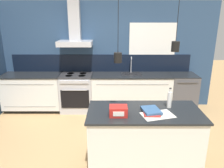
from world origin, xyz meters
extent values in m
plane|color=tan|center=(0.00, 0.00, 0.00)|extent=(16.00, 16.00, 0.00)
cube|color=navy|center=(0.00, 2.03, 1.30)|extent=(5.60, 0.06, 2.60)
cube|color=black|center=(0.00, 1.99, 1.12)|extent=(4.42, 0.02, 0.43)
cube|color=white|center=(1.25, 1.99, 1.62)|extent=(1.12, 0.01, 0.96)
cube|color=black|center=(1.25, 1.99, 1.62)|extent=(1.04, 0.01, 0.88)
cube|color=#B5B5BA|center=(-0.59, 1.77, 1.64)|extent=(0.80, 0.46, 0.12)
cube|color=#B5B5BA|center=(-0.59, 1.86, 2.15)|extent=(0.26, 0.20, 0.90)
cylinder|color=black|center=(0.35, -0.38, 2.19)|extent=(0.01, 0.01, 0.82)
cylinder|color=black|center=(0.35, -0.38, 1.71)|extent=(0.11, 0.11, 0.14)
sphere|color=#F9D18C|center=(0.35, -0.38, 1.71)|extent=(0.06, 0.06, 0.06)
cylinder|color=black|center=(1.14, -0.35, 2.26)|extent=(0.01, 0.01, 0.67)
cylinder|color=black|center=(1.14, -0.35, 1.86)|extent=(0.11, 0.11, 0.14)
sphere|color=#F9D18C|center=(1.14, -0.35, 1.86)|extent=(0.06, 0.06, 0.06)
cube|color=black|center=(-1.67, 1.72, 0.04)|extent=(1.34, 0.56, 0.09)
cube|color=silver|center=(-1.67, 1.69, 0.48)|extent=(1.38, 0.62, 0.79)
cube|color=gray|center=(-1.67, 1.38, 0.76)|extent=(1.21, 0.01, 0.01)
cube|color=gray|center=(-1.67, 1.38, 0.21)|extent=(1.21, 0.01, 0.01)
cube|color=black|center=(-1.67, 1.69, 0.90)|extent=(1.40, 0.64, 0.03)
cube|color=black|center=(0.74, 1.72, 0.04)|extent=(1.83, 0.56, 0.09)
cube|color=silver|center=(0.74, 1.69, 0.48)|extent=(1.88, 0.62, 0.79)
cube|color=gray|center=(0.74, 1.38, 0.76)|extent=(1.66, 0.01, 0.01)
cube|color=gray|center=(0.74, 1.38, 0.21)|extent=(1.66, 0.01, 0.01)
cube|color=black|center=(0.74, 1.69, 0.90)|extent=(1.91, 0.64, 0.03)
cube|color=#262628|center=(0.74, 1.74, 0.91)|extent=(0.48, 0.34, 0.01)
cylinder|color=#B5B5BA|center=(0.74, 1.87, 1.10)|extent=(0.02, 0.02, 0.38)
sphere|color=#B5B5BA|center=(0.74, 1.87, 1.29)|extent=(0.03, 0.03, 0.03)
cylinder|color=#B5B5BA|center=(0.74, 1.81, 1.27)|extent=(0.02, 0.12, 0.02)
cube|color=#B5B5BA|center=(-0.59, 1.69, 0.43)|extent=(0.76, 0.62, 0.87)
cube|color=black|center=(-0.59, 1.37, 0.40)|extent=(0.66, 0.02, 0.44)
cylinder|color=#B5B5BA|center=(-0.59, 1.35, 0.63)|extent=(0.57, 0.02, 0.02)
cube|color=#B5B5BA|center=(-0.59, 1.37, 0.82)|extent=(0.66, 0.02, 0.07)
cube|color=#2D2D30|center=(-0.59, 1.69, 0.89)|extent=(0.76, 0.60, 0.04)
cylinder|color=black|center=(-0.75, 1.80, 0.91)|extent=(0.17, 0.17, 0.00)
cylinder|color=black|center=(-0.44, 1.80, 0.91)|extent=(0.17, 0.17, 0.00)
cylinder|color=black|center=(-0.75, 1.58, 0.91)|extent=(0.17, 0.17, 0.00)
cylinder|color=black|center=(-0.44, 1.58, 0.91)|extent=(0.17, 0.17, 0.00)
cube|color=#4C4C51|center=(1.99, 1.69, 0.45)|extent=(0.62, 0.62, 0.89)
cube|color=black|center=(1.99, 1.69, 0.90)|extent=(0.62, 0.62, 0.02)
cylinder|color=#4C4C51|center=(1.99, 1.36, 0.82)|extent=(0.46, 0.02, 0.02)
cube|color=black|center=(0.75, -0.39, 0.04)|extent=(1.58, 0.75, 0.09)
cube|color=silver|center=(0.75, -0.39, 0.48)|extent=(1.65, 0.78, 0.79)
cube|color=black|center=(0.75, -0.39, 0.90)|extent=(1.70, 0.83, 0.03)
cylinder|color=silver|center=(1.15, -0.26, 1.04)|extent=(0.07, 0.07, 0.25)
cylinder|color=silver|center=(1.15, -0.26, 1.19)|extent=(0.03, 0.03, 0.06)
cylinder|color=#262628|center=(1.15, -0.26, 1.22)|extent=(0.03, 0.03, 0.01)
cube|color=#B2332D|center=(0.84, -0.47, 0.92)|extent=(0.24, 0.30, 0.03)
cube|color=#335684|center=(0.84, -0.45, 0.95)|extent=(0.29, 0.34, 0.03)
cube|color=red|center=(0.36, -0.54, 0.98)|extent=(0.25, 0.19, 0.14)
cube|color=white|center=(0.36, -0.64, 0.98)|extent=(0.15, 0.01, 0.07)
cube|color=silver|center=(0.92, -0.54, 0.91)|extent=(0.51, 0.40, 0.01)
camera|label=1|loc=(0.27, -3.36, 2.27)|focal=35.00mm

